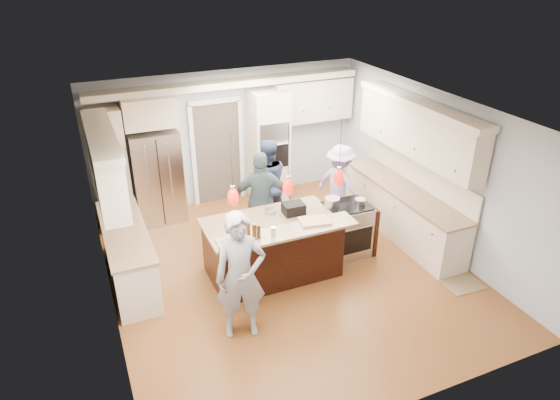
{
  "coord_description": "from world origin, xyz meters",
  "views": [
    {
      "loc": [
        -2.82,
        -6.19,
        4.75
      ],
      "look_at": [
        0.0,
        0.35,
        1.15
      ],
      "focal_mm": 32.0,
      "sensor_mm": 36.0,
      "label": 1
    }
  ],
  "objects_px": {
    "refrigerator": "(157,176)",
    "kitchen_island": "(273,247)",
    "person_far_left": "(267,184)",
    "person_bar_end": "(240,276)",
    "island_range": "(347,229)"
  },
  "relations": [
    {
      "from": "refrigerator",
      "to": "kitchen_island",
      "type": "height_order",
      "value": "refrigerator"
    },
    {
      "from": "refrigerator",
      "to": "person_far_left",
      "type": "height_order",
      "value": "refrigerator"
    },
    {
      "from": "refrigerator",
      "to": "person_bar_end",
      "type": "relative_size",
      "value": 0.98
    },
    {
      "from": "refrigerator",
      "to": "kitchen_island",
      "type": "xyz_separation_m",
      "value": [
        1.3,
        -2.57,
        -0.41
      ]
    },
    {
      "from": "person_bar_end",
      "to": "person_far_left",
      "type": "relative_size",
      "value": 1.07
    },
    {
      "from": "refrigerator",
      "to": "kitchen_island",
      "type": "distance_m",
      "value": 2.91
    },
    {
      "from": "island_range",
      "to": "person_bar_end",
      "type": "bearing_deg",
      "value": -152.52
    },
    {
      "from": "refrigerator",
      "to": "person_bar_end",
      "type": "bearing_deg",
      "value": -84.24
    },
    {
      "from": "kitchen_island",
      "to": "person_far_left",
      "type": "bearing_deg",
      "value": 71.41
    },
    {
      "from": "kitchen_island",
      "to": "person_far_left",
      "type": "xyz_separation_m",
      "value": [
        0.51,
        1.53,
        0.37
      ]
    },
    {
      "from": "refrigerator",
      "to": "person_far_left",
      "type": "relative_size",
      "value": 1.05
    },
    {
      "from": "island_range",
      "to": "person_bar_end",
      "type": "relative_size",
      "value": 0.5
    },
    {
      "from": "refrigerator",
      "to": "island_range",
      "type": "bearing_deg",
      "value": -42.59
    },
    {
      "from": "person_far_left",
      "to": "refrigerator",
      "type": "bearing_deg",
      "value": -23.13
    },
    {
      "from": "refrigerator",
      "to": "person_far_left",
      "type": "distance_m",
      "value": 2.09
    }
  ]
}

